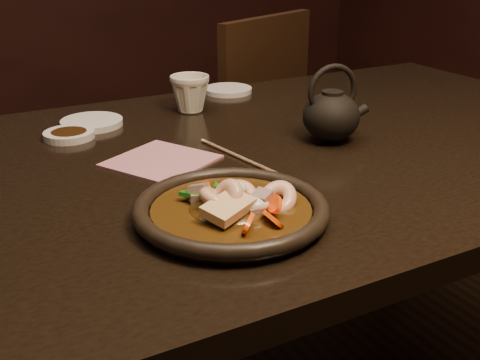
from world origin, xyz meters
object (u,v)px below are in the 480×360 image
tea_cup (190,92)px  plate (231,211)px  table (256,188)px  chair (234,144)px  teapot (332,114)px

tea_cup → plate: bearing=-108.5°
table → plate: plate is taller
chair → tea_cup: size_ratio=10.43×
tea_cup → chair: bearing=51.9°
table → chair: size_ratio=1.79×
table → plate: bearing=-126.8°
table → teapot: (0.14, -0.03, 0.13)m
plate → teapot: teapot is taller
table → plate: (-0.18, -0.23, 0.09)m
table → plate: 0.31m
plate → chair: bearing=61.6°
teapot → chair: bearing=84.1°
table → chair: bearing=64.7°
plate → teapot: bearing=32.7°
table → teapot: size_ratio=11.19×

